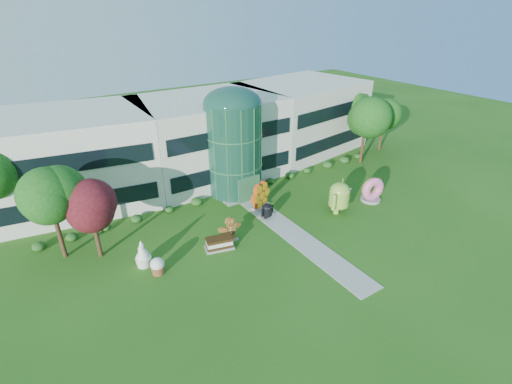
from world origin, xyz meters
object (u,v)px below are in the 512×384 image
donut (372,189)px  gingerbread (230,229)px  android_green (339,195)px  android_black (267,210)px

donut → gingerbread: (-16.23, 1.67, -0.19)m
android_green → donut: (4.58, -0.20, -0.50)m
android_green → gingerbread: (-11.64, 1.47, -0.70)m
android_green → gingerbread: android_green is taller
android_black → android_green: bearing=-31.6°
android_black → donut: 11.74m
android_green → donut: bearing=-26.6°
android_green → android_black: (-6.76, 2.80, -0.94)m
gingerbread → donut: bearing=-4.9°
android_green → donut: size_ratio=1.37×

